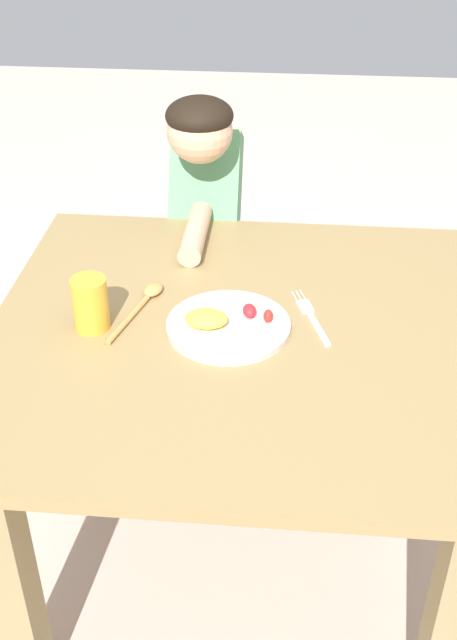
% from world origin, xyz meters
% --- Properties ---
extents(ground_plane, '(8.00, 8.00, 0.00)m').
position_xyz_m(ground_plane, '(0.00, 0.00, 0.00)').
color(ground_plane, beige).
extents(dining_table, '(1.03, 0.96, 0.66)m').
position_xyz_m(dining_table, '(0.00, 0.00, 0.53)').
color(dining_table, olive).
rests_on(dining_table, ground_plane).
extents(plate, '(0.25, 0.25, 0.05)m').
position_xyz_m(plate, '(-0.04, 0.00, 0.67)').
color(plate, beige).
rests_on(plate, dining_table).
extents(fork, '(0.08, 0.20, 0.01)m').
position_xyz_m(fork, '(0.13, 0.05, 0.66)').
color(fork, silver).
rests_on(fork, dining_table).
extents(spoon, '(0.09, 0.23, 0.02)m').
position_xyz_m(spoon, '(-0.22, 0.08, 0.67)').
color(spoon, '#C48C49').
rests_on(spoon, dining_table).
extents(drinking_cup, '(0.07, 0.07, 0.11)m').
position_xyz_m(drinking_cup, '(-0.30, -0.02, 0.72)').
color(drinking_cup, gold).
rests_on(drinking_cup, dining_table).
extents(person, '(0.19, 0.48, 0.97)m').
position_xyz_m(person, '(-0.14, 0.58, 0.52)').
color(person, '#364666').
rests_on(person, ground_plane).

